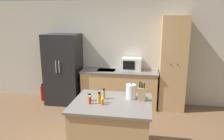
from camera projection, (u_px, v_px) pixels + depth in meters
The scene contains 14 objects.
wall_back at pixel (112, 52), 5.65m from camera, with size 7.20×0.06×2.60m.
refrigerator at pixel (64, 69), 5.58m from camera, with size 0.85×0.72×1.78m.
back_counter at pixel (119, 88), 5.49m from camera, with size 1.89×0.64×0.90m.
pantry_cabinet at pixel (173, 64), 5.15m from camera, with size 0.59×0.58×2.22m.
kitchen_island at pixel (112, 129), 3.44m from camera, with size 1.21×1.00×0.92m.
microwave at pixel (132, 64), 5.41m from camera, with size 0.47×0.34×0.30m.
knife_block at pixel (142, 94), 3.35m from camera, with size 0.12×0.06×0.31m.
spice_bottle_tall_dark at pixel (102, 102), 3.20m from camera, with size 0.04×0.04×0.10m.
spice_bottle_short_red at pixel (99, 98), 3.26m from camera, with size 0.05×0.05×0.18m.
spice_bottle_amber_oil at pixel (89, 98), 3.36m from camera, with size 0.06×0.06×0.11m.
spice_bottle_green_herb at pixel (104, 94), 3.44m from camera, with size 0.04×0.04×0.17m.
spice_bottle_pale_salt at pixel (90, 100), 3.24m from camera, with size 0.04×0.04×0.13m.
kettle at pixel (131, 92), 3.44m from camera, with size 0.16×0.16×0.26m.
fire_extinguisher at pixel (43, 93), 5.86m from camera, with size 0.11×0.11×0.46m.
Camera 1 is at (0.95, -3.19, 2.17)m, focal length 35.00 mm.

